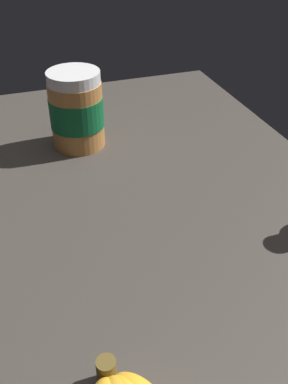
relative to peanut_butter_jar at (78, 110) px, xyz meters
The scene contains 2 objects.
ground_plane 22.90cm from the peanut_butter_jar, ahead, with size 99.64×75.84×3.01cm, color #38332D.
peanut_butter_jar is the anchor object (origin of this frame).
Camera 1 is at (51.32, -12.07, 40.58)cm, focal length 41.17 mm.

